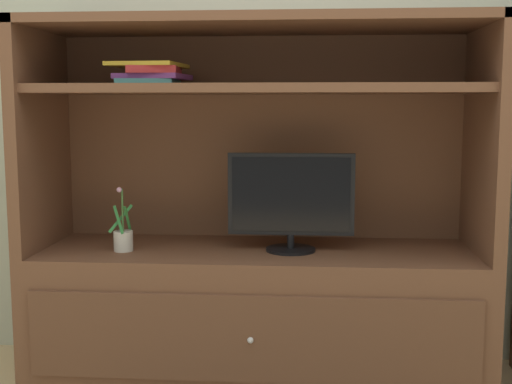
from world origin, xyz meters
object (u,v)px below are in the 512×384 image
(media_console, at_px, (257,272))
(magazine_stack, at_px, (152,74))
(tv_monitor, at_px, (291,200))
(potted_plant, at_px, (123,239))

(media_console, height_order, magazine_stack, media_console)
(tv_monitor, distance_m, magazine_stack, 0.78)
(tv_monitor, distance_m, potted_plant, 0.72)
(tv_monitor, xyz_separation_m, magazine_stack, (-0.58, 0.03, 0.52))
(media_console, xyz_separation_m, tv_monitor, (0.14, -0.04, 0.32))
(media_console, xyz_separation_m, magazine_stack, (-0.44, -0.01, 0.83))
(media_console, relative_size, magazine_stack, 5.50)
(potted_plant, height_order, magazine_stack, magazine_stack)
(media_console, distance_m, magazine_stack, 0.94)
(tv_monitor, height_order, magazine_stack, magazine_stack)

